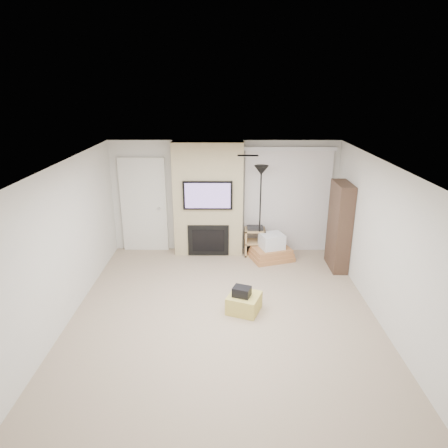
{
  "coord_description": "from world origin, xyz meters",
  "views": [
    {
      "loc": [
        0.03,
        -5.84,
        3.61
      ],
      "look_at": [
        0.0,
        1.2,
        1.15
      ],
      "focal_mm": 32.0,
      "sensor_mm": 36.0,
      "label": 1
    }
  ],
  "objects_px": {
    "floor_lamp": "(261,186)",
    "av_stand": "(255,240)",
    "box_stack": "(271,250)",
    "bookshelf": "(339,226)",
    "ottoman": "(244,303)"
  },
  "relations": [
    {
      "from": "box_stack",
      "to": "bookshelf",
      "type": "height_order",
      "value": "bookshelf"
    },
    {
      "from": "floor_lamp",
      "to": "box_stack",
      "type": "height_order",
      "value": "floor_lamp"
    },
    {
      "from": "floor_lamp",
      "to": "box_stack",
      "type": "xyz_separation_m",
      "value": [
        0.26,
        -0.11,
        -1.39
      ]
    },
    {
      "from": "ottoman",
      "to": "box_stack",
      "type": "relative_size",
      "value": 0.49
    },
    {
      "from": "ottoman",
      "to": "floor_lamp",
      "type": "height_order",
      "value": "floor_lamp"
    },
    {
      "from": "ottoman",
      "to": "floor_lamp",
      "type": "distance_m",
      "value": 2.71
    },
    {
      "from": "av_stand",
      "to": "bookshelf",
      "type": "xyz_separation_m",
      "value": [
        1.66,
        -0.65,
        0.55
      ]
    },
    {
      "from": "av_stand",
      "to": "box_stack",
      "type": "relative_size",
      "value": 0.64
    },
    {
      "from": "av_stand",
      "to": "box_stack",
      "type": "bearing_deg",
      "value": -36.39
    },
    {
      "from": "bookshelf",
      "to": "ottoman",
      "type": "bearing_deg",
      "value": -139.0
    },
    {
      "from": "floor_lamp",
      "to": "av_stand",
      "type": "relative_size",
      "value": 3.1
    },
    {
      "from": "av_stand",
      "to": "box_stack",
      "type": "distance_m",
      "value": 0.45
    },
    {
      "from": "av_stand",
      "to": "bookshelf",
      "type": "height_order",
      "value": "bookshelf"
    },
    {
      "from": "av_stand",
      "to": "box_stack",
      "type": "height_order",
      "value": "av_stand"
    },
    {
      "from": "floor_lamp",
      "to": "box_stack",
      "type": "bearing_deg",
      "value": -22.26
    }
  ]
}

